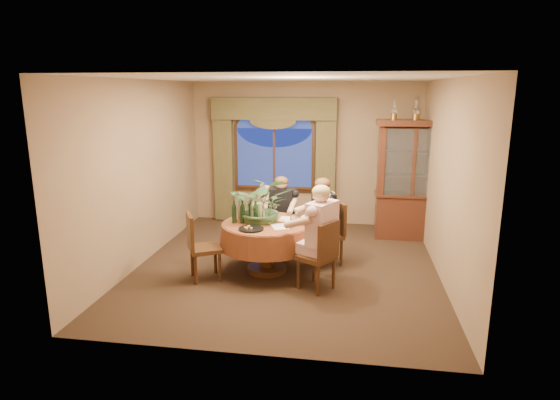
% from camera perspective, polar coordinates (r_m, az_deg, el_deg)
% --- Properties ---
extents(floor, '(5.00, 5.00, 0.00)m').
position_cam_1_polar(floor, '(7.27, 0.82, -8.03)').
color(floor, black).
rests_on(floor, ground).
extents(wall_back, '(4.50, 0.00, 4.50)m').
position_cam_1_polar(wall_back, '(9.33, 3.01, 5.65)').
color(wall_back, '#826447').
rests_on(wall_back, ground).
extents(wall_right, '(0.00, 5.00, 5.00)m').
position_cam_1_polar(wall_right, '(6.94, 19.59, 2.20)').
color(wall_right, '#826447').
rests_on(wall_right, ground).
extents(ceiling, '(5.00, 5.00, 0.00)m').
position_cam_1_polar(ceiling, '(6.77, 0.90, 14.62)').
color(ceiling, white).
rests_on(ceiling, wall_back).
extents(window, '(1.62, 0.10, 1.32)m').
position_cam_1_polar(window, '(9.36, -0.71, 5.07)').
color(window, navy).
rests_on(window, wall_back).
extents(arched_transom, '(1.60, 0.06, 0.44)m').
position_cam_1_polar(arched_transom, '(9.28, -0.73, 9.84)').
color(arched_transom, navy).
rests_on(arched_transom, wall_back).
extents(drapery_left, '(0.38, 0.14, 2.32)m').
position_cam_1_polar(drapery_left, '(9.55, -6.88, 4.41)').
color(drapery_left, '#464020').
rests_on(drapery_left, floor).
extents(drapery_right, '(0.38, 0.14, 2.32)m').
position_cam_1_polar(drapery_right, '(9.21, 5.58, 4.12)').
color(drapery_right, '#464020').
rests_on(drapery_right, floor).
extents(swag_valance, '(2.45, 0.16, 0.42)m').
position_cam_1_polar(swag_valance, '(9.19, -0.81, 11.05)').
color(swag_valance, '#464020').
rests_on(swag_valance, wall_back).
extents(dining_table, '(1.71, 1.71, 0.75)m').
position_cam_1_polar(dining_table, '(6.95, -1.64, -5.77)').
color(dining_table, maroon).
rests_on(dining_table, floor).
extents(china_cabinet, '(1.32, 0.52, 2.13)m').
position_cam_1_polar(china_cabinet, '(8.66, 15.73, 2.32)').
color(china_cabinet, '#391A12').
rests_on(china_cabinet, floor).
extents(oil_lamp_left, '(0.11, 0.11, 0.34)m').
position_cam_1_polar(oil_lamp_left, '(8.49, 13.74, 10.64)').
color(oil_lamp_left, '#A5722D').
rests_on(oil_lamp_left, china_cabinet).
extents(oil_lamp_center, '(0.11, 0.11, 0.34)m').
position_cam_1_polar(oil_lamp_center, '(8.52, 16.26, 10.50)').
color(oil_lamp_center, '#A5722D').
rests_on(oil_lamp_center, china_cabinet).
extents(oil_lamp_right, '(0.11, 0.11, 0.34)m').
position_cam_1_polar(oil_lamp_right, '(8.58, 18.75, 10.35)').
color(oil_lamp_right, '#A5722D').
rests_on(oil_lamp_right, china_cabinet).
extents(chair_right, '(0.58, 0.58, 0.96)m').
position_cam_1_polar(chair_right, '(6.34, 4.44, -6.71)').
color(chair_right, black).
rests_on(chair_right, floor).
extents(chair_back_right, '(0.57, 0.57, 0.96)m').
position_cam_1_polar(chair_back_right, '(7.24, 5.74, -4.15)').
color(chair_back_right, black).
rests_on(chair_back_right, floor).
extents(chair_back, '(0.44, 0.44, 0.96)m').
position_cam_1_polar(chair_back, '(7.86, 0.02, -2.67)').
color(chair_back, black).
rests_on(chair_back, floor).
extents(chair_front_left, '(0.57, 0.57, 0.96)m').
position_cam_1_polar(chair_front_left, '(6.72, -9.12, -5.65)').
color(chair_front_left, black).
rests_on(chair_front_left, floor).
extents(person_pink, '(0.66, 0.68, 1.43)m').
position_cam_1_polar(person_pink, '(6.31, 5.11, -4.53)').
color(person_pink, '#D0A6AA').
rests_on(person_pink, floor).
extents(person_back, '(0.51, 0.47, 1.29)m').
position_cam_1_polar(person_back, '(7.66, 0.20, -1.81)').
color(person_back, black).
rests_on(person_back, floor).
extents(person_scarf, '(0.61, 0.63, 1.38)m').
position_cam_1_polar(person_scarf, '(7.07, 5.29, -2.78)').
color(person_scarf, black).
rests_on(person_scarf, floor).
extents(stoneware_vase, '(0.14, 0.14, 0.26)m').
position_cam_1_polar(stoneware_vase, '(6.94, -2.40, -1.42)').
color(stoneware_vase, tan).
rests_on(stoneware_vase, dining_table).
extents(centerpiece_plant, '(0.87, 0.97, 0.76)m').
position_cam_1_polar(centerpiece_plant, '(6.82, -2.18, 2.17)').
color(centerpiece_plant, '#385E37').
rests_on(centerpiece_plant, dining_table).
extents(olive_bowl, '(0.14, 0.14, 0.04)m').
position_cam_1_polar(olive_bowl, '(6.76, -1.52, -2.78)').
color(olive_bowl, '#4C6132').
rests_on(olive_bowl, dining_table).
extents(cheese_platter, '(0.35, 0.35, 0.02)m').
position_cam_1_polar(cheese_platter, '(6.51, -3.54, -3.53)').
color(cheese_platter, black).
rests_on(cheese_platter, dining_table).
extents(wine_bottle_0, '(0.07, 0.07, 0.33)m').
position_cam_1_polar(wine_bottle_0, '(6.81, -5.62, -1.47)').
color(wine_bottle_0, black).
rests_on(wine_bottle_0, dining_table).
extents(wine_bottle_1, '(0.07, 0.07, 0.33)m').
position_cam_1_polar(wine_bottle_1, '(6.99, -3.61, -1.04)').
color(wine_bottle_1, black).
rests_on(wine_bottle_1, dining_table).
extents(wine_bottle_2, '(0.07, 0.07, 0.33)m').
position_cam_1_polar(wine_bottle_2, '(6.90, -3.35, -1.23)').
color(wine_bottle_2, tan).
rests_on(wine_bottle_2, dining_table).
extents(wine_bottle_3, '(0.07, 0.07, 0.33)m').
position_cam_1_polar(wine_bottle_3, '(6.99, -5.01, -1.07)').
color(wine_bottle_3, tan).
rests_on(wine_bottle_3, dining_table).
extents(wine_bottle_4, '(0.07, 0.07, 0.33)m').
position_cam_1_polar(wine_bottle_4, '(6.79, -2.99, -1.47)').
color(wine_bottle_4, black).
rests_on(wine_bottle_4, dining_table).
extents(wine_bottle_5, '(0.07, 0.07, 0.33)m').
position_cam_1_polar(wine_bottle_5, '(6.80, -4.59, -1.46)').
color(wine_bottle_5, black).
rests_on(wine_bottle_5, dining_table).
extents(tasting_paper_0, '(0.31, 0.36, 0.00)m').
position_cam_1_polar(tasting_paper_0, '(6.63, -0.06, -3.26)').
color(tasting_paper_0, white).
rests_on(tasting_paper_0, dining_table).
extents(tasting_paper_1, '(0.23, 0.31, 0.00)m').
position_cam_1_polar(tasting_paper_1, '(7.01, 0.78, -2.35)').
color(tasting_paper_1, white).
rests_on(tasting_paper_1, dining_table).
extents(wine_glass_person_pink, '(0.07, 0.07, 0.18)m').
position_cam_1_polar(wine_glass_person_pink, '(6.54, 1.48, -2.72)').
color(wine_glass_person_pink, silver).
rests_on(wine_glass_person_pink, dining_table).
extents(wine_glass_person_back, '(0.07, 0.07, 0.18)m').
position_cam_1_polar(wine_glass_person_back, '(7.24, -0.62, -1.13)').
color(wine_glass_person_back, silver).
rests_on(wine_glass_person_back, dining_table).
extents(wine_glass_person_scarf, '(0.07, 0.07, 0.18)m').
position_cam_1_polar(wine_glass_person_scarf, '(6.91, 2.07, -1.83)').
color(wine_glass_person_scarf, silver).
rests_on(wine_glass_person_scarf, dining_table).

